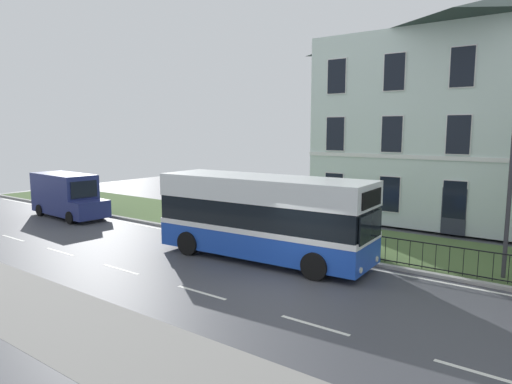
{
  "coord_description": "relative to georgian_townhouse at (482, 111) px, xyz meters",
  "views": [
    {
      "loc": [
        7.45,
        -11.7,
        5.04
      ],
      "look_at": [
        -3.97,
        3.72,
        2.39
      ],
      "focal_mm": 31.94,
      "sensor_mm": 36.0,
      "label": 1
    }
  ],
  "objects": [
    {
      "name": "ground_plane",
      "position": [
        -2.43,
        -14.67,
        -6.03
      ],
      "size": [
        60.0,
        56.0,
        0.18
      ],
      "color": "#3F4147"
    },
    {
      "name": "georgian_townhouse",
      "position": [
        0.0,
        0.0,
        0.0
      ],
      "size": [
        15.82,
        10.36,
        11.74
      ],
      "color": "silver",
      "rests_on": "ground_plane"
    },
    {
      "name": "litter_bin",
      "position": [
        -1.57,
        -10.96,
        -5.34
      ],
      "size": [
        0.54,
        0.54,
        1.12
      ],
      "color": "black",
      "rests_on": "ground_plane"
    },
    {
      "name": "single_decker_bus",
      "position": [
        -5.06,
        -13.36,
        -4.32
      ],
      "size": [
        8.71,
        3.03,
        3.24
      ],
      "rotation": [
        0.0,
        0.0,
        0.05
      ],
      "color": "#1D47B5",
      "rests_on": "ground_plane"
    },
    {
      "name": "white_panel_van",
      "position": [
        -19.2,
        -13.08,
        -4.74
      ],
      "size": [
        5.62,
        2.32,
        2.49
      ],
      "rotation": [
        0.0,
        0.0,
        -0.06
      ],
      "color": "navy",
      "rests_on": "ground_plane"
    },
    {
      "name": "iron_verge_railing",
      "position": [
        0.0,
        -11.35,
        -5.4
      ],
      "size": [
        12.65,
        0.04,
        0.97
      ],
      "color": "black",
      "rests_on": "ground_plane"
    }
  ]
}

